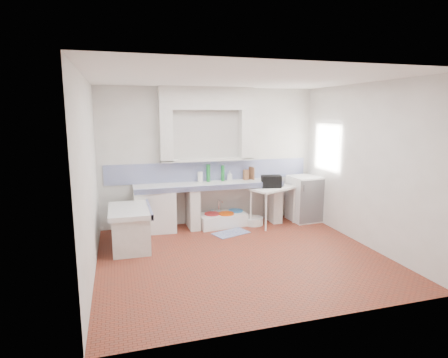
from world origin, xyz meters
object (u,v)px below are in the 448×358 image
object	(u,v)px
stove	(160,210)
sink	(221,220)
fridge	(305,198)
side_table	(273,206)

from	to	relation	value
stove	sink	size ratio (longest dim) A/B	0.87
sink	fridge	world-z (taller)	fridge
stove	side_table	world-z (taller)	stove
stove	fridge	distance (m)	3.08
stove	fridge	world-z (taller)	fridge
sink	fridge	size ratio (longest dim) A/B	1.01
sink	fridge	distance (m)	1.88
stove	fridge	size ratio (longest dim) A/B	0.88
sink	side_table	distance (m)	1.10
side_table	stove	bearing A→B (deg)	149.79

